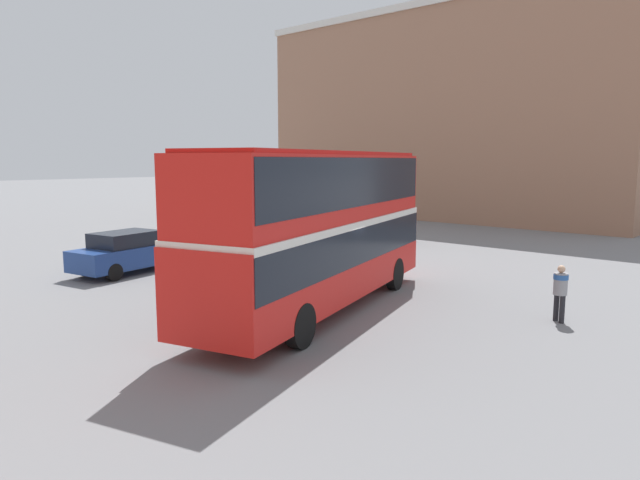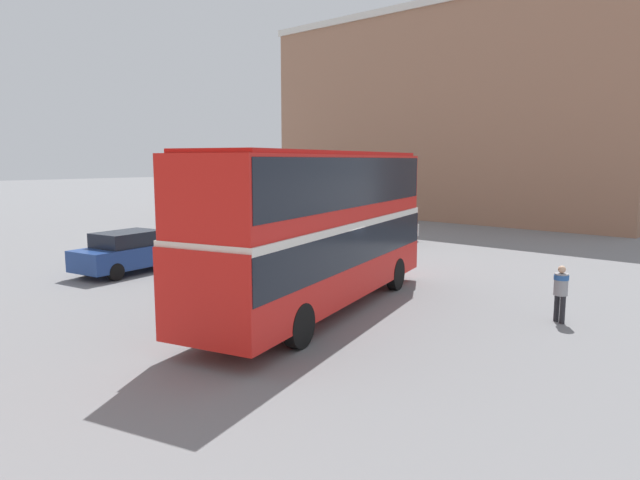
{
  "view_description": "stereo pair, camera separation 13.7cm",
  "coord_description": "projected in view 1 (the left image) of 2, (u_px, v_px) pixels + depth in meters",
  "views": [
    {
      "loc": [
        -11.55,
        -10.7,
        4.37
      ],
      "look_at": [
        0.58,
        0.15,
        2.07
      ],
      "focal_mm": 32.0,
      "sensor_mm": 36.0,
      "label": 1
    },
    {
      "loc": [
        -11.46,
        -10.8,
        4.37
      ],
      "look_at": [
        0.58,
        0.15,
        2.07
      ],
      "focal_mm": 32.0,
      "sensor_mm": 36.0,
      "label": 2
    }
  ],
  "objects": [
    {
      "name": "parked_car_kerb_near",
      "position": [
        300.0,
        218.0,
        35.02
      ],
      "size": [
        4.23,
        2.34,
        1.62
      ],
      "rotation": [
        0.0,
        0.0,
        3.25
      ],
      "color": "slate",
      "rests_on": "ground_plane"
    },
    {
      "name": "pedestrian_foreground",
      "position": [
        560.0,
        287.0,
        15.35
      ],
      "size": [
        0.53,
        0.53,
        1.56
      ],
      "rotation": [
        0.0,
        0.0,
        2.58
      ],
      "color": "#232328",
      "rests_on": "ground_plane"
    },
    {
      "name": "ground_plane",
      "position": [
        310.0,
        315.0,
        16.2
      ],
      "size": [
        240.0,
        240.0,
        0.0
      ],
      "primitive_type": "plane",
      "color": "slate"
    },
    {
      "name": "building_row_right",
      "position": [
        448.0,
        116.0,
        43.52
      ],
      "size": [
        8.91,
        28.82,
        15.33
      ],
      "color": "#9E7056",
      "rests_on": "ground_plane"
    },
    {
      "name": "parked_car_kerb_far",
      "position": [
        128.0,
        252.0,
        22.14
      ],
      "size": [
        4.73,
        2.55,
        1.62
      ],
      "rotation": [
        0.0,
        0.0,
        0.18
      ],
      "color": "navy",
      "rests_on": "ground_plane"
    },
    {
      "name": "double_decker_bus",
      "position": [
        320.0,
        220.0,
        16.36
      ],
      "size": [
        11.2,
        5.32,
        4.6
      ],
      "rotation": [
        0.0,
        0.0,
        0.27
      ],
      "color": "red",
      "rests_on": "ground_plane"
    },
    {
      "name": "parked_car_side_street",
      "position": [
        384.0,
        230.0,
        29.76
      ],
      "size": [
        4.27,
        2.4,
        1.48
      ],
      "rotation": [
        0.0,
        0.0,
        3.28
      ],
      "color": "silver",
      "rests_on": "ground_plane"
    }
  ]
}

